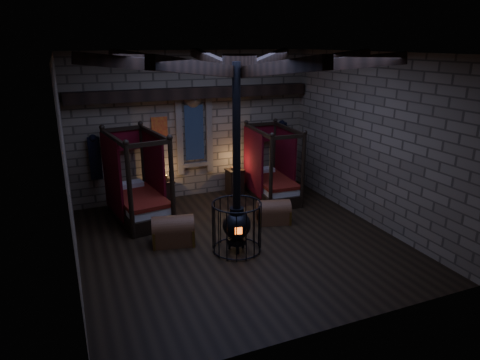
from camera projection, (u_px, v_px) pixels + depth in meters
name	position (u px, v px, depth m)	size (l,w,h in m)	color
room	(238.00, 76.00, 8.84)	(7.02, 7.02, 4.29)	black
bed_left	(138.00, 198.00, 11.06)	(1.46, 2.31, 2.26)	black
bed_right	(271.00, 181.00, 12.56)	(1.15, 2.05, 2.09)	black
trunk_left	(173.00, 231.00, 9.72)	(1.04, 0.78, 0.69)	brown
trunk_right	(273.00, 212.00, 10.88)	(0.94, 0.73, 0.61)	brown
nightstand_left	(167.00, 192.00, 12.11)	(0.43, 0.41, 0.84)	black
nightstand_right	(235.00, 182.00, 12.86)	(0.52, 0.50, 0.86)	black
stove	(237.00, 223.00, 9.29)	(1.09, 1.09, 4.05)	black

